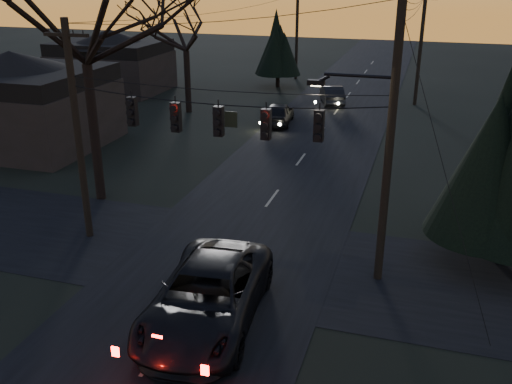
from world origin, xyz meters
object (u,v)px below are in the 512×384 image
(utility_pole_left, at_px, (90,236))
(utility_pole_far_r, at_px, (414,105))
(bare_tree_left, at_px, (80,2))
(suv_near, at_px, (207,297))
(sedan_oncoming_a, at_px, (279,114))
(sedan_oncoming_b, at_px, (332,95))
(utility_pole_right, at_px, (377,278))
(utility_pole_far_l, at_px, (296,79))

(utility_pole_left, height_order, utility_pole_far_r, same)
(utility_pole_far_r, relative_size, bare_tree_left, 0.68)
(utility_pole_far_r, relative_size, suv_near, 1.30)
(utility_pole_left, bearing_deg, sedan_oncoming_a, 81.68)
(utility_pole_left, relative_size, utility_pole_far_r, 1.00)
(suv_near, relative_size, sedan_oncoming_b, 1.52)
(utility_pole_right, xyz_separation_m, utility_pole_left, (-11.50, 0.00, 0.00))
(utility_pole_right, xyz_separation_m, utility_pole_far_l, (-11.50, 36.00, 0.00))
(suv_near, bearing_deg, sedan_oncoming_b, 88.15)
(utility_pole_left, bearing_deg, utility_pole_far_l, 90.00)
(utility_pole_right, height_order, sedan_oncoming_a, utility_pole_right)
(suv_near, distance_m, sedan_oncoming_a, 23.70)
(utility_pole_right, xyz_separation_m, sedan_oncoming_a, (-8.70, 19.14, 0.74))
(utility_pole_far_r, bearing_deg, suv_near, -98.30)
(utility_pole_far_l, distance_m, bare_tree_left, 33.55)
(suv_near, distance_m, sedan_oncoming_b, 30.67)
(suv_near, bearing_deg, utility_pole_far_l, 94.76)
(utility_pole_far_r, bearing_deg, sedan_oncoming_b, -165.78)
(utility_pole_far_r, xyz_separation_m, bare_tree_left, (-13.20, -24.34, 8.77))
(sedan_oncoming_a, bearing_deg, sedan_oncoming_b, -114.43)
(utility_pole_far_l, bearing_deg, utility_pole_right, -72.28)
(suv_near, bearing_deg, utility_pole_left, 143.35)
(sedan_oncoming_a, xyz_separation_m, sedan_oncoming_b, (2.40, 7.27, -0.03))
(utility_pole_far_r, relative_size, sedan_oncoming_b, 1.97)
(utility_pole_left, distance_m, suv_near, 8.05)
(suv_near, height_order, sedan_oncoming_a, suv_near)
(suv_near, bearing_deg, bare_tree_left, 132.32)
(utility_pole_left, height_order, suv_near, utility_pole_left)
(utility_pole_right, relative_size, sedan_oncoming_b, 2.32)
(utility_pole_far_r, bearing_deg, utility_pole_far_l, 145.18)
(bare_tree_left, relative_size, sedan_oncoming_a, 2.89)
(sedan_oncoming_a, bearing_deg, utility_pole_left, 75.52)
(bare_tree_left, height_order, sedan_oncoming_a, bare_tree_left)
(bare_tree_left, height_order, suv_near, bare_tree_left)
(utility_pole_left, relative_size, sedan_oncoming_b, 1.97)
(utility_pole_right, bearing_deg, sedan_oncoming_a, 114.45)
(sedan_oncoming_b, bearing_deg, utility_pole_right, 85.64)
(utility_pole_left, height_order, bare_tree_left, bare_tree_left)
(sedan_oncoming_a, bearing_deg, utility_pole_far_r, -140.62)
(utility_pole_left, xyz_separation_m, sedan_oncoming_a, (2.80, 19.14, 0.74))
(utility_pole_far_r, distance_m, utility_pole_far_l, 14.01)
(bare_tree_left, bearing_deg, sedan_oncoming_a, 73.79)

